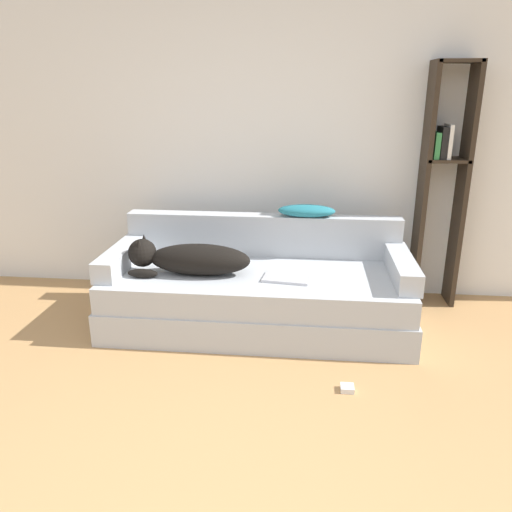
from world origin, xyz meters
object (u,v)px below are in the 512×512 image
at_px(throw_pillow, 307,211).
at_px(power_adapter, 347,388).
at_px(bookshelf, 443,177).
at_px(dog, 188,258).
at_px(laptop, 287,278).
at_px(couch, 257,299).

bearing_deg(throw_pillow, power_adapter, -77.09).
bearing_deg(power_adapter, throw_pillow, 102.91).
relative_size(bookshelf, power_adapter, 24.07).
bearing_deg(dog, laptop, -2.61).
bearing_deg(bookshelf, power_adapter, -118.51).
height_order(couch, bookshelf, bookshelf).
bearing_deg(bookshelf, dog, -159.38).
height_order(dog, bookshelf, bookshelf).
bearing_deg(laptop, couch, 156.27).
distance_m(throw_pillow, power_adapter, 1.43).
xyz_separation_m(couch, bookshelf, (1.36, 0.59, 0.81)).
distance_m(dog, bookshelf, 2.02).
height_order(dog, laptop, dog).
relative_size(laptop, power_adapter, 4.38).
bearing_deg(laptop, dog, -175.41).
xyz_separation_m(dog, power_adapter, (1.08, -0.70, -0.52)).
bearing_deg(dog, throw_pillow, 30.41).
bearing_deg(dog, bookshelf, 20.62).
relative_size(throw_pillow, bookshelf, 0.23).
bearing_deg(couch, power_adapter, -52.85).
height_order(bookshelf, power_adapter, bookshelf).
bearing_deg(dog, couch, 11.55).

